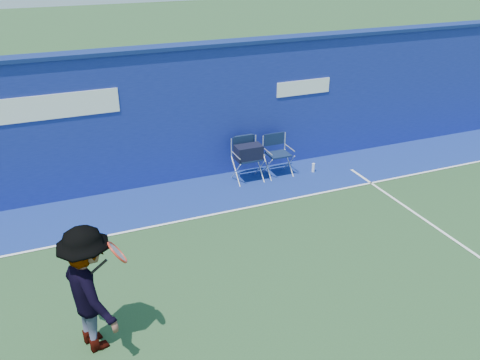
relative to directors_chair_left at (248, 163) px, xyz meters
name	(u,v)px	position (x,y,z in m)	size (l,w,h in m)	color
ground	(245,323)	(-1.94, -4.45, -0.44)	(80.00, 80.00, 0.00)	#254525
stadium_wall	(154,117)	(-1.94, 0.75, 1.12)	(24.00, 0.50, 3.08)	navy
out_of_bounds_strip	(171,201)	(-1.94, -0.35, -0.43)	(24.00, 1.80, 0.01)	navy
court_lines	(230,298)	(-1.94, -3.85, -0.42)	(24.00, 12.00, 0.01)	white
directors_chair_left	(248,163)	(0.00, 0.00, 0.00)	(0.61, 0.56, 1.02)	silver
directors_chair_right	(278,163)	(0.78, 0.02, -0.13)	(0.58, 0.52, 0.97)	silver
water_bottle	(313,168)	(1.64, -0.19, -0.32)	(0.07, 0.07, 0.23)	white
tennis_player	(90,289)	(-4.01, -4.06, 0.50)	(1.04, 1.36, 1.86)	#EA4738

